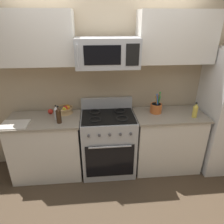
# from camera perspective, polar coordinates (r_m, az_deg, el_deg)

# --- Properties ---
(ground_plane) EXTENTS (16.00, 16.00, 0.00)m
(ground_plane) POSITION_cam_1_polar(r_m,az_deg,el_deg) (2.89, 0.03, -23.41)
(ground_plane) COLOR #473828
(wall_back) EXTENTS (8.00, 0.10, 2.60)m
(wall_back) POSITION_cam_1_polar(r_m,az_deg,el_deg) (3.04, -1.70, 8.39)
(wall_back) COLOR tan
(wall_back) RESTS_ON ground
(counter_left) EXTENTS (1.00, 0.59, 0.91)m
(counter_left) POSITION_cam_1_polar(r_m,az_deg,el_deg) (3.14, -17.72, -9.32)
(counter_left) COLOR silver
(counter_left) RESTS_ON ground
(range_oven) EXTENTS (0.76, 0.63, 1.09)m
(range_oven) POSITION_cam_1_polar(r_m,az_deg,el_deg) (3.06, -1.06, -8.61)
(range_oven) COLOR #B2B5BA
(range_oven) RESTS_ON ground
(counter_right) EXTENTS (1.01, 0.59, 0.91)m
(counter_right) POSITION_cam_1_polar(r_m,az_deg,el_deg) (3.24, 15.08, -7.80)
(counter_right) COLOR silver
(counter_right) RESTS_ON ground
(microwave) EXTENTS (0.78, 0.44, 0.36)m
(microwave) POSITION_cam_1_polar(r_m,az_deg,el_deg) (2.61, -1.33, 16.38)
(microwave) COLOR #B2B5BA
(upper_cabinets_left) EXTENTS (0.99, 0.34, 0.65)m
(upper_cabinets_left) POSITION_cam_1_polar(r_m,az_deg,el_deg) (2.79, -21.31, 18.78)
(upper_cabinets_left) COLOR silver
(upper_cabinets_right) EXTENTS (1.00, 0.34, 0.65)m
(upper_cabinets_right) POSITION_cam_1_polar(r_m,az_deg,el_deg) (2.91, 17.56, 19.45)
(upper_cabinets_right) COLOR silver
(utensil_crock) EXTENTS (0.16, 0.16, 0.32)m
(utensil_crock) POSITION_cam_1_polar(r_m,az_deg,el_deg) (3.00, 12.31, 1.21)
(utensil_crock) COLOR #D1662D
(utensil_crock) RESTS_ON counter_right
(fruit_basket) EXTENTS (0.25, 0.25, 0.11)m
(fruit_basket) POSITION_cam_1_polar(r_m,az_deg,el_deg) (3.01, -13.20, 0.72)
(fruit_basket) COLOR tan
(fruit_basket) RESTS_ON counter_left
(apple_loose) EXTENTS (0.07, 0.07, 0.07)m
(apple_loose) POSITION_cam_1_polar(r_m,az_deg,el_deg) (3.03, -16.94, 0.14)
(apple_loose) COLOR red
(apple_loose) RESTS_ON counter_left
(cutting_board) EXTENTS (0.35, 0.27, 0.02)m
(cutting_board) POSITION_cam_1_polar(r_m,az_deg,el_deg) (2.89, -25.78, -3.22)
(cutting_board) COLOR silver
(cutting_board) RESTS_ON counter_left
(bottle_oil) EXTENTS (0.07, 0.07, 0.22)m
(bottle_oil) POSITION_cam_1_polar(r_m,az_deg,el_deg) (3.01, 22.39, 0.38)
(bottle_oil) COLOR gold
(bottle_oil) RESTS_ON counter_right
(bottle_soy) EXTENTS (0.07, 0.07, 0.24)m
(bottle_soy) POSITION_cam_1_polar(r_m,az_deg,el_deg) (2.71, -14.82, -0.88)
(bottle_soy) COLOR #382314
(bottle_soy) RESTS_ON counter_left
(bottle_vinegar) EXTENTS (0.05, 0.05, 0.20)m
(bottle_vinegar) POSITION_cam_1_polar(r_m,az_deg,el_deg) (2.83, -15.44, -0.21)
(bottle_vinegar) COLOR silver
(bottle_vinegar) RESTS_ON counter_left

